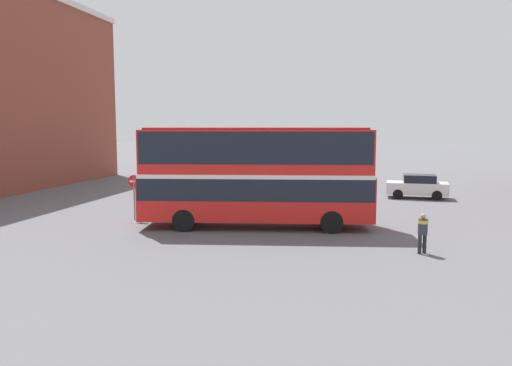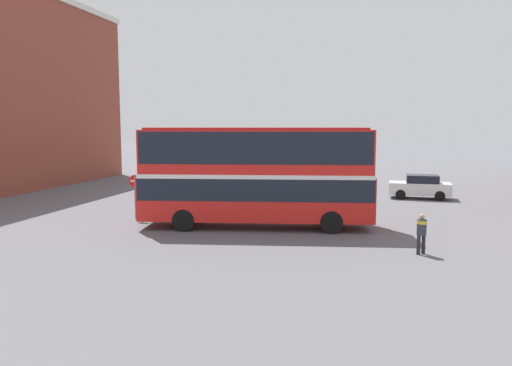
{
  "view_description": "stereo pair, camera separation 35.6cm",
  "coord_description": "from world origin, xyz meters",
  "px_view_note": "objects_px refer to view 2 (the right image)",
  "views": [
    {
      "loc": [
        3.54,
        -23.77,
        4.91
      ],
      "look_at": [
        -1.29,
        -0.44,
        2.17
      ],
      "focal_mm": 35.0,
      "sensor_mm": 36.0,
      "label": 1
    },
    {
      "loc": [
        3.89,
        -23.7,
        4.91
      ],
      "look_at": [
        -1.29,
        -0.44,
        2.17
      ],
      "focal_mm": 35.0,
      "sensor_mm": 36.0,
      "label": 2
    }
  ],
  "objects_px": {
    "pedestrian_foreground": "(422,230)",
    "parked_car_kerb_near": "(420,187)",
    "double_decker_bus": "(256,171)",
    "no_entry_sign": "(135,189)"
  },
  "relations": [
    {
      "from": "double_decker_bus",
      "to": "parked_car_kerb_near",
      "type": "relative_size",
      "value": 2.76
    },
    {
      "from": "parked_car_kerb_near",
      "to": "no_entry_sign",
      "type": "height_order",
      "value": "no_entry_sign"
    },
    {
      "from": "pedestrian_foreground",
      "to": "no_entry_sign",
      "type": "distance_m",
      "value": 14.63
    },
    {
      "from": "double_decker_bus",
      "to": "no_entry_sign",
      "type": "height_order",
      "value": "double_decker_bus"
    },
    {
      "from": "pedestrian_foreground",
      "to": "no_entry_sign",
      "type": "relative_size",
      "value": 0.67
    },
    {
      "from": "pedestrian_foreground",
      "to": "parked_car_kerb_near",
      "type": "xyz_separation_m",
      "value": [
        1.47,
        15.49,
        -0.15
      ]
    },
    {
      "from": "double_decker_bus",
      "to": "parked_car_kerb_near",
      "type": "height_order",
      "value": "double_decker_bus"
    },
    {
      "from": "parked_car_kerb_near",
      "to": "pedestrian_foreground",
      "type": "bearing_deg",
      "value": 87.66
    },
    {
      "from": "parked_car_kerb_near",
      "to": "no_entry_sign",
      "type": "xyz_separation_m",
      "value": [
        -15.44,
        -11.18,
        0.78
      ]
    },
    {
      "from": "double_decker_bus",
      "to": "pedestrian_foreground",
      "type": "relative_size",
      "value": 7.19
    }
  ]
}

